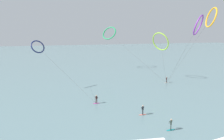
# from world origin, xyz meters

# --- Properties ---
(sea_water) EXTENTS (400.00, 200.00, 0.08)m
(sea_water) POSITION_xyz_m (0.00, 106.40, 0.04)
(sea_water) COLOR slate
(sea_water) RESTS_ON ground
(surfer_magenta) EXTENTS (1.40, 0.72, 1.70)m
(surfer_magenta) POSITION_xyz_m (-2.39, 24.00, 0.82)
(surfer_magenta) COLOR #CC288E
(surfer_magenta) RESTS_ON ground
(surfer_teal) EXTENTS (1.40, 0.72, 1.70)m
(surfer_teal) POSITION_xyz_m (5.39, 10.31, 0.82)
(surfer_teal) COLOR teal
(surfer_teal) RESTS_ON ground
(surfer_coral) EXTENTS (1.40, 0.64, 1.70)m
(surfer_coral) POSITION_xyz_m (3.89, 16.40, 0.82)
(surfer_coral) COLOR #EA7260
(surfer_coral) RESTS_ON ground
(surfer_ivory) EXTENTS (1.40, 0.73, 1.70)m
(surfer_ivory) POSITION_xyz_m (19.51, 34.43, 0.82)
(surfer_ivory) COLOR silver
(surfer_ivory) RESTS_ON ground
(kite_violet) EXTENTS (4.48, 13.73, 17.32)m
(kite_violet) POSITION_xyz_m (18.90, 22.74, 15.17)
(kite_violet) COLOR purple
(kite_violet) RESTS_ON ground
(kite_navy) EXTENTS (12.71, 14.38, 11.96)m
(kite_navy) POSITION_xyz_m (-13.23, 36.78, 10.44)
(kite_navy) COLOR navy
(kite_navy) RESTS_ON ground
(kite_amber) EXTENTS (6.76, 11.00, 19.35)m
(kite_amber) POSITION_xyz_m (24.81, 25.89, 17.03)
(kite_amber) COLOR orange
(kite_amber) RESTS_ON ground
(kite_lime) EXTENTS (4.14, 7.04, 13.75)m
(kite_lime) POSITION_xyz_m (19.46, 38.50, 11.13)
(kite_lime) COLOR #8CC62D
(kite_lime) RESTS_ON ground
(kite_emerald) EXTENTS (12.18, 28.14, 15.82)m
(kite_emerald) POSITION_xyz_m (10.36, 59.42, 13.40)
(kite_emerald) COLOR #199351
(kite_emerald) RESTS_ON ground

